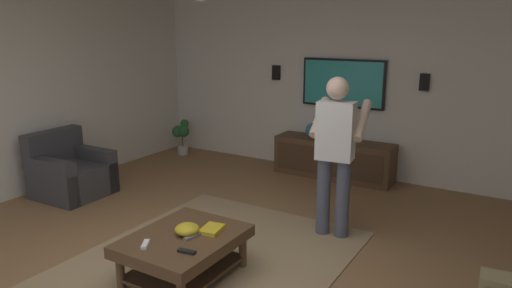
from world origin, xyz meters
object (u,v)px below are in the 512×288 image
object	(u,v)px
bowl	(187,229)
remote_grey	(192,237)
tv	(343,83)
book	(212,229)
vase_round	(313,130)
remote_white	(145,244)
wall_speaker_right	(276,73)
armchair	(70,174)
person_standing	(336,148)
media_console	(333,159)
potted_plant_short	(182,134)
coffee_table	(184,247)
remote_black	(187,251)
wall_speaker_left	(425,82)

from	to	relation	value
bowl	remote_grey	distance (m)	0.09
tv	book	world-z (taller)	tv
vase_round	remote_white	bearing A→B (deg)	-177.34
book	wall_speaker_right	size ratio (longest dim) A/B	1.00
armchair	vase_round	world-z (taller)	armchair
person_standing	wall_speaker_right	xyz separation A→B (m)	(2.06, 1.82, 0.49)
remote_white	bowl	bearing A→B (deg)	-55.94
media_console	person_standing	xyz separation A→B (m)	(-1.80, -0.73, 0.66)
potted_plant_short	vase_round	world-z (taller)	vase_round
armchair	wall_speaker_right	world-z (taller)	wall_speaker_right
coffee_table	tv	xyz separation A→B (m)	(3.52, -0.02, 1.04)
potted_plant_short	book	size ratio (longest dim) A/B	2.73
media_console	armchair	bearing A→B (deg)	-46.88
tv	vase_round	world-z (taller)	tv
bowl	wall_speaker_right	xyz separation A→B (m)	(3.50, 1.09, 0.98)
media_console	bowl	distance (m)	3.25
coffee_table	bowl	size ratio (longest dim) A/B	4.80
tv	wall_speaker_right	size ratio (longest dim) A/B	5.51
remote_black	remote_white	bearing A→B (deg)	3.06
remote_grey	media_console	bearing A→B (deg)	11.83
armchair	wall_speaker_right	xyz separation A→B (m)	(2.69, -1.51, 1.15)
person_standing	remote_black	xyz separation A→B (m)	(-1.71, 0.52, -0.52)
person_standing	armchair	bearing A→B (deg)	93.51
bowl	remote_black	bearing A→B (deg)	-141.16
bowl	vase_round	world-z (taller)	vase_round
armchair	media_console	world-z (taller)	armchair
vase_round	wall_speaker_left	distance (m)	1.63
book	wall_speaker_right	xyz separation A→B (m)	(3.34, 1.23, 1.01)
media_console	wall_speaker_right	bearing A→B (deg)	-103.12
tv	person_standing	size ratio (longest dim) A/B	0.74
bowl	book	distance (m)	0.21
bowl	remote_black	world-z (taller)	bowl
remote_grey	vase_round	size ratio (longest dim) A/B	0.68
remote_black	book	distance (m)	0.43
potted_plant_short	wall_speaker_right	xyz separation A→B (m)	(0.43, -1.57, 1.07)
armchair	wall_speaker_right	distance (m)	3.29
armchair	bowl	bearing A→B (deg)	-19.20
wall_speaker_left	remote_black	bearing A→B (deg)	166.58
armchair	person_standing	size ratio (longest dim) A/B	0.51
potted_plant_short	coffee_table	bearing A→B (deg)	-139.56
remote_black	person_standing	bearing A→B (deg)	-115.85
bowl	tv	bearing A→B (deg)	-0.00
remote_black	vase_round	distance (m)	3.53
coffee_table	wall_speaker_right	world-z (taller)	wall_speaker_right
remote_white	vase_round	world-z (taller)	vase_round
vase_round	wall_speaker_right	size ratio (longest dim) A/B	1.00
coffee_table	potted_plant_short	xyz separation A→B (m)	(3.10, 2.64, 0.06)
remote_black	vase_round	xyz separation A→B (m)	(3.48, 0.53, 0.25)
armchair	remote_white	size ratio (longest dim) A/B	5.57
coffee_table	media_console	xyz separation A→B (m)	(3.28, -0.02, -0.02)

